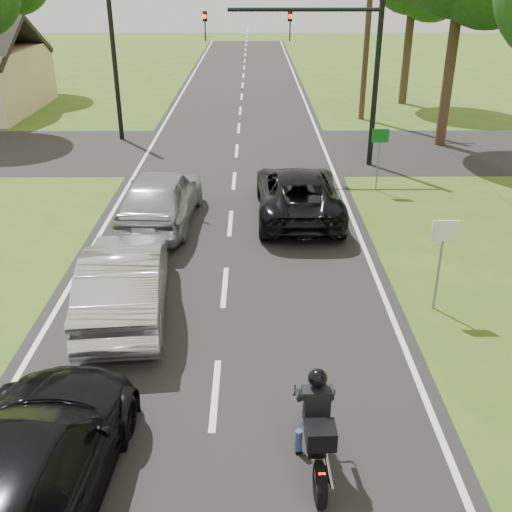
{
  "coord_description": "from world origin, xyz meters",
  "views": [
    {
      "loc": [
        0.68,
        -8.54,
        6.79
      ],
      "look_at": [
        0.74,
        3.0,
        1.3
      ],
      "focal_mm": 42.0,
      "sensor_mm": 36.0,
      "label": 1
    }
  ],
  "objects_px": {
    "silver_sedan": "(125,280)",
    "dark_car_behind": "(22,475)",
    "motorcycle_rider": "(316,432)",
    "traffic_signal": "(327,53)",
    "sign_white": "(443,243)",
    "silver_suv": "(161,197)",
    "dark_suv": "(298,193)",
    "utility_pole_far": "(369,12)",
    "sign_green": "(380,145)"
  },
  "relations": [
    {
      "from": "motorcycle_rider",
      "to": "silver_suv",
      "type": "height_order",
      "value": "motorcycle_rider"
    },
    {
      "from": "utility_pole_far",
      "to": "traffic_signal",
      "type": "bearing_deg",
      "value": -109.68
    },
    {
      "from": "utility_pole_far",
      "to": "dark_suv",
      "type": "bearing_deg",
      "value": -107.28
    },
    {
      "from": "motorcycle_rider",
      "to": "silver_suv",
      "type": "relative_size",
      "value": 0.42
    },
    {
      "from": "traffic_signal",
      "to": "dark_suv",
      "type": "bearing_deg",
      "value": -103.57
    },
    {
      "from": "sign_green",
      "to": "silver_suv",
      "type": "bearing_deg",
      "value": -156.57
    },
    {
      "from": "silver_sedan",
      "to": "sign_green",
      "type": "xyz_separation_m",
      "value": [
        6.98,
        8.1,
        0.8
      ]
    },
    {
      "from": "dark_suv",
      "to": "traffic_signal",
      "type": "bearing_deg",
      "value": -104.0
    },
    {
      "from": "silver_suv",
      "to": "dark_car_behind",
      "type": "bearing_deg",
      "value": 91.4
    },
    {
      "from": "sign_white",
      "to": "sign_green",
      "type": "height_order",
      "value": "same"
    },
    {
      "from": "silver_suv",
      "to": "traffic_signal",
      "type": "relative_size",
      "value": 0.76
    },
    {
      "from": "utility_pole_far",
      "to": "sign_green",
      "type": "distance_m",
      "value": 11.63
    },
    {
      "from": "silver_suv",
      "to": "dark_car_behind",
      "type": "xyz_separation_m",
      "value": [
        -0.36,
        -10.62,
        -0.06
      ]
    },
    {
      "from": "traffic_signal",
      "to": "sign_white",
      "type": "xyz_separation_m",
      "value": [
        1.36,
        -11.02,
        -2.54
      ]
    },
    {
      "from": "motorcycle_rider",
      "to": "sign_green",
      "type": "bearing_deg",
      "value": 73.91
    },
    {
      "from": "traffic_signal",
      "to": "sign_white",
      "type": "relative_size",
      "value": 3.0
    },
    {
      "from": "dark_suv",
      "to": "traffic_signal",
      "type": "distance_m",
      "value": 6.47
    },
    {
      "from": "motorcycle_rider",
      "to": "dark_car_behind",
      "type": "height_order",
      "value": "motorcycle_rider"
    },
    {
      "from": "motorcycle_rider",
      "to": "dark_car_behind",
      "type": "xyz_separation_m",
      "value": [
        -3.98,
        -0.9,
        0.09
      ]
    },
    {
      "from": "dark_car_behind",
      "to": "dark_suv",
      "type": "bearing_deg",
      "value": -107.74
    },
    {
      "from": "dark_suv",
      "to": "dark_car_behind",
      "type": "distance_m",
      "value": 12.12
    },
    {
      "from": "motorcycle_rider",
      "to": "utility_pole_far",
      "type": "height_order",
      "value": "utility_pole_far"
    },
    {
      "from": "silver_suv",
      "to": "dark_car_behind",
      "type": "height_order",
      "value": "silver_suv"
    },
    {
      "from": "traffic_signal",
      "to": "silver_suv",
      "type": "bearing_deg",
      "value": -131.71
    },
    {
      "from": "utility_pole_far",
      "to": "motorcycle_rider",
      "type": "bearing_deg",
      "value": -100.98
    },
    {
      "from": "silver_sedan",
      "to": "traffic_signal",
      "type": "height_order",
      "value": "traffic_signal"
    },
    {
      "from": "traffic_signal",
      "to": "sign_white",
      "type": "height_order",
      "value": "traffic_signal"
    },
    {
      "from": "silver_sedan",
      "to": "silver_suv",
      "type": "bearing_deg",
      "value": -96.37
    },
    {
      "from": "dark_suv",
      "to": "sign_green",
      "type": "bearing_deg",
      "value": -141.08
    },
    {
      "from": "dark_suv",
      "to": "sign_green",
      "type": "xyz_separation_m",
      "value": [
        2.86,
        2.34,
        0.85
      ]
    },
    {
      "from": "silver_sedan",
      "to": "traffic_signal",
      "type": "xyz_separation_m",
      "value": [
        5.42,
        11.12,
        3.34
      ]
    },
    {
      "from": "dark_car_behind",
      "to": "sign_green",
      "type": "distance_m",
      "value": 15.47
    },
    {
      "from": "sign_white",
      "to": "sign_green",
      "type": "distance_m",
      "value": 8.0
    },
    {
      "from": "traffic_signal",
      "to": "utility_pole_far",
      "type": "distance_m",
      "value": 8.55
    },
    {
      "from": "silver_sedan",
      "to": "dark_car_behind",
      "type": "xyz_separation_m",
      "value": [
        -0.3,
        -5.52,
        -0.01
      ]
    },
    {
      "from": "motorcycle_rider",
      "to": "traffic_signal",
      "type": "relative_size",
      "value": 0.32
    },
    {
      "from": "dark_suv",
      "to": "sign_white",
      "type": "height_order",
      "value": "sign_white"
    },
    {
      "from": "motorcycle_rider",
      "to": "utility_pole_far",
      "type": "relative_size",
      "value": 0.2
    },
    {
      "from": "sign_white",
      "to": "sign_green",
      "type": "relative_size",
      "value": 1.0
    },
    {
      "from": "silver_suv",
      "to": "dark_car_behind",
      "type": "relative_size",
      "value": 0.92
    },
    {
      "from": "silver_sedan",
      "to": "dark_car_behind",
      "type": "distance_m",
      "value": 5.53
    },
    {
      "from": "dark_suv",
      "to": "silver_sedan",
      "type": "relative_size",
      "value": 1.11
    },
    {
      "from": "silver_suv",
      "to": "motorcycle_rider",
      "type": "bearing_deg",
      "value": 113.76
    },
    {
      "from": "motorcycle_rider",
      "to": "traffic_signal",
      "type": "bearing_deg",
      "value": 82.16
    },
    {
      "from": "dark_suv",
      "to": "sign_white",
      "type": "bearing_deg",
      "value": 114.7
    },
    {
      "from": "silver_sedan",
      "to": "dark_car_behind",
      "type": "height_order",
      "value": "silver_sedan"
    },
    {
      "from": "utility_pole_far",
      "to": "dark_car_behind",
      "type": "bearing_deg",
      "value": -109.21
    },
    {
      "from": "motorcycle_rider",
      "to": "dark_car_behind",
      "type": "relative_size",
      "value": 0.39
    },
    {
      "from": "dark_car_behind",
      "to": "sign_white",
      "type": "relative_size",
      "value": 2.5
    },
    {
      "from": "motorcycle_rider",
      "to": "sign_white",
      "type": "height_order",
      "value": "sign_white"
    }
  ]
}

